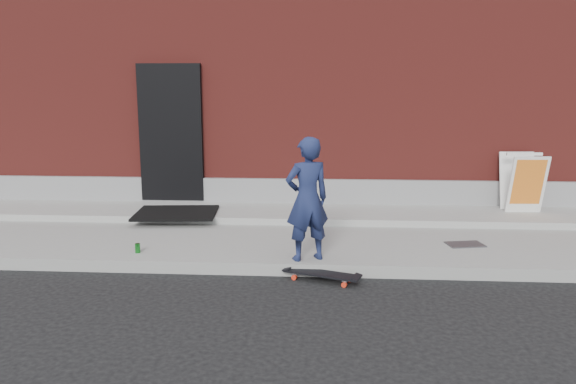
# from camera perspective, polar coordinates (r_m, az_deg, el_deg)

# --- Properties ---
(ground) EXTENTS (80.00, 80.00, 0.00)m
(ground) POSITION_cam_1_polar(r_m,az_deg,el_deg) (6.56, 4.09, -8.65)
(ground) COLOR black
(ground) RESTS_ON ground
(sidewalk) EXTENTS (20.00, 3.00, 0.15)m
(sidewalk) POSITION_cam_1_polar(r_m,az_deg,el_deg) (7.97, 4.05, -4.54)
(sidewalk) COLOR gray
(sidewalk) RESTS_ON ground
(apron) EXTENTS (20.00, 1.20, 0.10)m
(apron) POSITION_cam_1_polar(r_m,az_deg,el_deg) (8.81, 4.04, -2.20)
(apron) COLOR gray
(apron) RESTS_ON sidewalk
(building) EXTENTS (20.00, 8.10, 5.00)m
(building) POSITION_cam_1_polar(r_m,az_deg,el_deg) (13.18, 4.11, 12.19)
(building) COLOR maroon
(building) RESTS_ON ground
(child) EXTENTS (0.63, 0.53, 1.46)m
(child) POSITION_cam_1_polar(r_m,az_deg,el_deg) (6.52, 1.96, -0.73)
(child) COLOR #192247
(child) RESTS_ON sidewalk
(skateboard) EXTENTS (0.89, 0.50, 0.10)m
(skateboard) POSITION_cam_1_polar(r_m,az_deg,el_deg) (6.42, 3.44, -8.33)
(skateboard) COLOR red
(skateboard) RESTS_ON ground
(pizza_sign) EXTENTS (0.58, 0.68, 0.91)m
(pizza_sign) POSITION_cam_1_polar(r_m,az_deg,el_deg) (9.40, 22.74, 0.94)
(pizza_sign) COLOR silver
(pizza_sign) RESTS_ON apron
(soda_can) EXTENTS (0.07, 0.07, 0.12)m
(soda_can) POSITION_cam_1_polar(r_m,az_deg,el_deg) (7.18, -15.03, -5.53)
(soda_can) COLOR #197E23
(soda_can) RESTS_ON sidewalk
(doormat) EXTENTS (1.29, 1.08, 0.03)m
(doormat) POSITION_cam_1_polar(r_m,az_deg,el_deg) (8.70, -11.28, -2.10)
(doormat) COLOR black
(doormat) RESTS_ON apron
(utility_plate) EXTENTS (0.51, 0.38, 0.01)m
(utility_plate) POSITION_cam_1_polar(r_m,az_deg,el_deg) (7.63, 17.55, -5.10)
(utility_plate) COLOR #4B4B50
(utility_plate) RESTS_ON sidewalk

